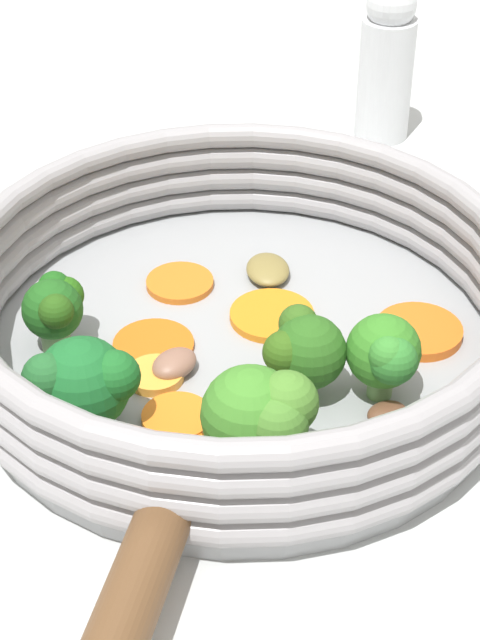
% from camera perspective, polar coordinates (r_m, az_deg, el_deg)
% --- Properties ---
extents(ground_plane, '(4.00, 4.00, 0.00)m').
position_cam_1_polar(ground_plane, '(0.59, -0.00, -2.13)').
color(ground_plane, '#B9BCBB').
extents(skillet, '(0.29, 0.29, 0.01)m').
position_cam_1_polar(skillet, '(0.58, -0.00, -1.66)').
color(skillet, '#939699').
rests_on(skillet, ground_plane).
extents(skillet_rim_wall, '(0.30, 0.30, 0.06)m').
position_cam_1_polar(skillet_rim_wall, '(0.56, -0.00, 1.21)').
color(skillet_rim_wall, gray).
rests_on(skillet_rim_wall, skillet).
extents(skillet_rivet_left, '(0.01, 0.01, 0.01)m').
position_cam_1_polar(skillet_rivet_left, '(0.49, -6.97, -9.70)').
color(skillet_rivet_left, '#8F999B').
rests_on(skillet_rivet_left, skillet).
extents(skillet_rivet_right, '(0.01, 0.01, 0.01)m').
position_cam_1_polar(skillet_rivet_right, '(0.48, -0.33, -10.90)').
color(skillet_rivet_right, '#949496').
rests_on(skillet_rivet_right, skillet).
extents(carrot_slice_0, '(0.04, 0.04, 0.01)m').
position_cam_1_polar(carrot_slice_0, '(0.56, -4.55, -2.95)').
color(carrot_slice_0, '#F99D37').
rests_on(carrot_slice_0, skillet).
extents(carrot_slice_1, '(0.04, 0.04, 0.00)m').
position_cam_1_polar(carrot_slice_1, '(0.62, -3.23, 1.99)').
color(carrot_slice_1, orange).
rests_on(carrot_slice_1, skillet).
extents(carrot_slice_2, '(0.05, 0.05, 0.00)m').
position_cam_1_polar(carrot_slice_2, '(0.53, -3.22, -5.30)').
color(carrot_slice_2, orange).
rests_on(carrot_slice_2, skillet).
extents(carrot_slice_3, '(0.06, 0.06, 0.00)m').
position_cam_1_polar(carrot_slice_3, '(0.60, 1.71, 0.24)').
color(carrot_slice_3, orange).
rests_on(carrot_slice_3, skillet).
extents(carrot_slice_4, '(0.04, 0.04, 0.00)m').
position_cam_1_polar(carrot_slice_4, '(0.51, -3.72, -6.98)').
color(carrot_slice_4, orange).
rests_on(carrot_slice_4, skillet).
extents(carrot_slice_5, '(0.06, 0.06, 0.00)m').
position_cam_1_polar(carrot_slice_5, '(0.58, -4.64, -1.33)').
color(carrot_slice_5, '#DD5E15').
rests_on(carrot_slice_5, skillet).
extents(carrot_slice_6, '(0.06, 0.06, 0.01)m').
position_cam_1_polar(carrot_slice_6, '(0.59, 9.51, -0.60)').
color(carrot_slice_6, orange).
rests_on(carrot_slice_6, skillet).
extents(broccoli_floret_0, '(0.05, 0.05, 0.05)m').
position_cam_1_polar(broccoli_floret_0, '(0.52, -8.40, -3.35)').
color(broccoli_floret_0, '#89AA68').
rests_on(broccoli_floret_0, skillet).
extents(broccoli_floret_1, '(0.05, 0.05, 0.06)m').
position_cam_1_polar(broccoli_floret_1, '(0.48, 1.10, -5.09)').
color(broccoli_floret_1, '#5C8F55').
rests_on(broccoli_floret_1, skillet).
extents(broccoli_floret_2, '(0.04, 0.03, 0.04)m').
position_cam_1_polar(broccoli_floret_2, '(0.57, -9.83, 0.68)').
color(broccoli_floret_2, '#668854').
rests_on(broccoli_floret_2, skillet).
extents(broccoli_floret_3, '(0.04, 0.04, 0.05)m').
position_cam_1_polar(broccoli_floret_3, '(0.53, 7.76, -1.82)').
color(broccoli_floret_3, '#79A35C').
rests_on(broccoli_floret_3, skillet).
extents(broccoli_floret_4, '(0.04, 0.04, 0.05)m').
position_cam_1_polar(broccoli_floret_4, '(0.53, 3.44, -1.60)').
color(broccoli_floret_4, '#76A55F').
rests_on(broccoli_floret_4, skillet).
extents(mushroom_piece_0, '(0.04, 0.04, 0.01)m').
position_cam_1_polar(mushroom_piece_0, '(0.63, 1.49, 2.71)').
color(mushroom_piece_0, olive).
rests_on(mushroom_piece_0, skillet).
extents(mushroom_piece_1, '(0.03, 0.03, 0.01)m').
position_cam_1_polar(mushroom_piece_1, '(0.53, 7.85, -4.97)').
color(mushroom_piece_1, brown).
rests_on(mushroom_piece_1, skillet).
extents(mushroom_piece_2, '(0.03, 0.03, 0.01)m').
position_cam_1_polar(mushroom_piece_2, '(0.56, -3.52, -2.35)').
color(mushroom_piece_2, '#885F4C').
rests_on(mushroom_piece_2, skillet).
extents(salt_shaker, '(0.04, 0.04, 0.12)m').
position_cam_1_polar(salt_shaker, '(0.80, 7.82, 13.51)').
color(salt_shaker, silver).
rests_on(salt_shaker, ground_plane).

